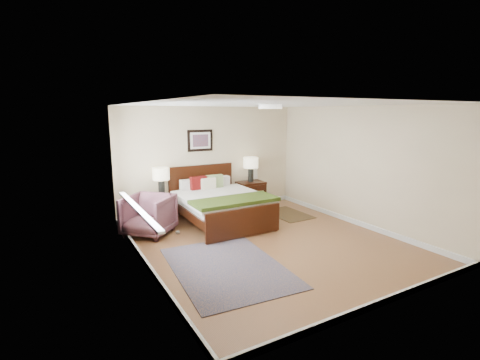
% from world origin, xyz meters
% --- Properties ---
extents(floor, '(5.00, 5.00, 0.00)m').
position_xyz_m(floor, '(0.00, 0.00, 0.00)').
color(floor, brown).
rests_on(floor, ground).
extents(back_wall, '(4.50, 0.04, 2.50)m').
position_xyz_m(back_wall, '(0.00, 2.50, 1.25)').
color(back_wall, beige).
rests_on(back_wall, ground).
extents(front_wall, '(4.50, 0.04, 2.50)m').
position_xyz_m(front_wall, '(0.00, -2.50, 1.25)').
color(front_wall, beige).
rests_on(front_wall, ground).
extents(left_wall, '(0.04, 5.00, 2.50)m').
position_xyz_m(left_wall, '(-2.25, 0.00, 1.25)').
color(left_wall, beige).
rests_on(left_wall, ground).
extents(right_wall, '(0.04, 5.00, 2.50)m').
position_xyz_m(right_wall, '(2.25, 0.00, 1.25)').
color(right_wall, beige).
rests_on(right_wall, ground).
extents(ceiling, '(4.50, 5.00, 0.02)m').
position_xyz_m(ceiling, '(0.00, 0.00, 2.50)').
color(ceiling, white).
rests_on(ceiling, back_wall).
extents(window, '(0.11, 2.72, 1.32)m').
position_xyz_m(window, '(-2.20, 0.70, 1.38)').
color(window, silver).
rests_on(window, left_wall).
extents(door, '(0.06, 1.00, 2.18)m').
position_xyz_m(door, '(-2.23, -1.75, 1.07)').
color(door, silver).
rests_on(door, ground).
extents(ceil_fixture, '(0.44, 0.44, 0.08)m').
position_xyz_m(ceil_fixture, '(0.00, 0.00, 2.47)').
color(ceil_fixture, white).
rests_on(ceil_fixture, ceiling).
extents(bed, '(1.73, 2.09, 1.12)m').
position_xyz_m(bed, '(-0.27, 1.47, 0.52)').
color(bed, '#371408').
rests_on(bed, ground).
extents(wall_art, '(0.62, 0.05, 0.50)m').
position_xyz_m(wall_art, '(-0.27, 2.47, 1.72)').
color(wall_art, black).
rests_on(wall_art, back_wall).
extents(nightstand_left, '(0.48, 0.43, 0.57)m').
position_xyz_m(nightstand_left, '(-1.29, 2.25, 0.45)').
color(nightstand_left, '#371408').
rests_on(nightstand_left, ground).
extents(nightstand_right, '(0.66, 0.49, 0.65)m').
position_xyz_m(nightstand_right, '(0.99, 2.26, 0.39)').
color(nightstand_right, '#371408').
rests_on(nightstand_right, ground).
extents(lamp_left, '(0.36, 0.36, 0.61)m').
position_xyz_m(lamp_left, '(-1.29, 2.27, 1.00)').
color(lamp_left, black).
rests_on(lamp_left, nightstand_left).
extents(lamp_right, '(0.36, 0.36, 0.61)m').
position_xyz_m(lamp_right, '(0.99, 2.27, 1.09)').
color(lamp_right, black).
rests_on(lamp_right, nightstand_right).
extents(armchair, '(1.21, 1.21, 0.79)m').
position_xyz_m(armchair, '(-1.80, 1.50, 0.39)').
color(armchair, brown).
rests_on(armchair, ground).
extents(rug_persian, '(1.78, 2.38, 0.01)m').
position_xyz_m(rug_persian, '(-1.15, -0.57, 0.01)').
color(rug_persian, '#0D2145').
rests_on(rug_persian, ground).
extents(rug_navy, '(0.78, 1.16, 0.01)m').
position_xyz_m(rug_navy, '(1.42, 1.27, 0.01)').
color(rug_navy, black).
rests_on(rug_navy, ground).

